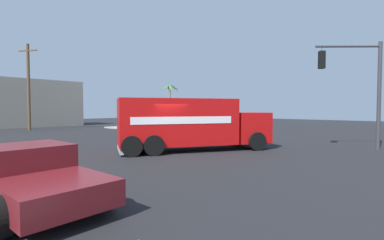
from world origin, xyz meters
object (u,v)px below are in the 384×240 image
(delivery_truck, at_px, (190,123))
(pickup_maroon, at_px, (27,172))
(vending_machine_red, at_px, (195,119))
(utility_pole, at_px, (29,86))
(palm_tree_far, at_px, (170,98))
(traffic_light_primary, at_px, (359,80))

(delivery_truck, xyz_separation_m, pickup_maroon, (-8.93, -2.96, -0.74))
(pickup_maroon, xyz_separation_m, vending_machine_red, (23.12, 15.38, 0.34))
(pickup_maroon, xyz_separation_m, utility_pole, (7.73, 24.89, 3.90))
(pickup_maroon, bearing_deg, vending_machine_red, 33.63)
(delivery_truck, xyz_separation_m, palm_tree_far, (13.17, 15.90, 2.16))
(delivery_truck, bearing_deg, vending_machine_red, 41.20)
(traffic_light_primary, height_order, utility_pole, utility_pole)
(pickup_maroon, height_order, palm_tree_far, palm_tree_far)
(delivery_truck, xyz_separation_m, vending_machine_red, (14.19, 12.43, -0.40))
(delivery_truck, distance_m, palm_tree_far, 20.76)
(palm_tree_far, relative_size, utility_pole, 0.58)
(traffic_light_primary, bearing_deg, utility_pole, 104.87)
(delivery_truck, distance_m, pickup_maroon, 9.44)
(traffic_light_primary, bearing_deg, vending_machine_red, 67.84)
(delivery_truck, relative_size, vending_machine_red, 4.53)
(delivery_truck, relative_size, palm_tree_far, 1.61)
(pickup_maroon, height_order, utility_pole, utility_pole)
(delivery_truck, distance_m, vending_machine_red, 18.87)
(palm_tree_far, bearing_deg, utility_pole, 157.23)
(delivery_truck, bearing_deg, traffic_light_primary, -46.30)
(delivery_truck, distance_m, utility_pole, 22.19)
(delivery_truck, relative_size, utility_pole, 0.93)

